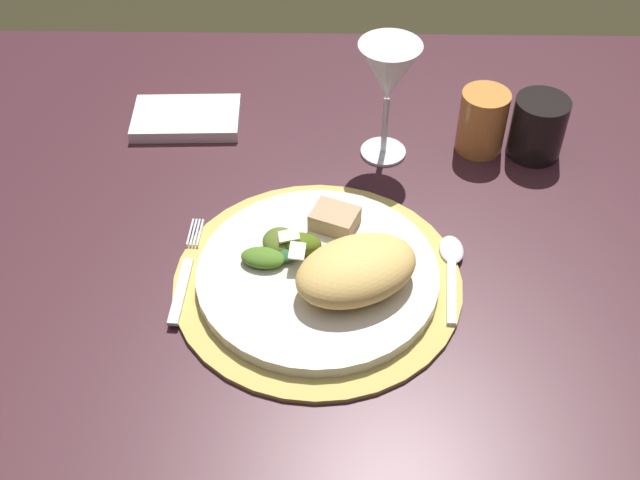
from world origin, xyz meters
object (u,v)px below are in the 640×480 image
at_px(wine_glass, 390,76).
at_px(napkin, 188,118).
at_px(dark_tumbler, 539,127).
at_px(dinner_plate, 319,275).
at_px(spoon, 453,262).
at_px(fork, 186,275).
at_px(dining_table, 330,339).
at_px(amber_tumbler, 484,121).

bearing_deg(wine_glass, napkin, 167.08).
distance_m(napkin, dark_tumbler, 0.48).
relative_size(napkin, dark_tumbler, 1.78).
xyz_separation_m(dinner_plate, napkin, (-0.19, 0.30, -0.01)).
distance_m(spoon, wine_glass, 0.25).
bearing_deg(dark_tumbler, fork, -151.15).
bearing_deg(fork, wine_glass, 45.07).
distance_m(dining_table, napkin, 0.37).
relative_size(dinner_plate, fork, 1.67).
relative_size(dining_table, amber_tumbler, 15.81).
xyz_separation_m(dining_table, napkin, (-0.20, 0.28, 0.14)).
xyz_separation_m(dinner_plate, dark_tumbler, (0.29, 0.25, 0.03)).
relative_size(fork, spoon, 1.20).
distance_m(fork, dark_tumbler, 0.50).
xyz_separation_m(dining_table, spoon, (0.14, 0.00, 0.14)).
xyz_separation_m(dinner_plate, amber_tumbler, (0.22, 0.25, 0.03)).
height_order(dining_table, amber_tumbler, amber_tumbler).
bearing_deg(napkin, dining_table, -53.96).
distance_m(fork, amber_tumbler, 0.45).
bearing_deg(fork, dinner_plate, -1.04).
bearing_deg(wine_glass, fork, -134.93).
bearing_deg(fork, napkin, 97.34).
height_order(spoon, amber_tumbler, amber_tumbler).
relative_size(dining_table, napkin, 9.27).
distance_m(spoon, napkin, 0.44).
xyz_separation_m(fork, wine_glass, (0.24, 0.24, 0.11)).
bearing_deg(napkin, spoon, -38.54).
xyz_separation_m(spoon, wine_glass, (-0.07, 0.21, 0.11)).
xyz_separation_m(dining_table, amber_tumbler, (0.20, 0.23, 0.18)).
xyz_separation_m(fork, spoon, (0.31, 0.02, 0.00)).
relative_size(dining_table, dark_tumbler, 16.53).
bearing_deg(fork, dining_table, 7.11).
height_order(dining_table, napkin, napkin).
bearing_deg(napkin, fork, -82.66).
bearing_deg(spoon, napkin, 141.46).
bearing_deg(amber_tumbler, dark_tumbler, -7.09).
bearing_deg(dining_table, dinner_plate, -118.45).
bearing_deg(napkin, dinner_plate, -57.80).
relative_size(dinner_plate, wine_glass, 1.65).
bearing_deg(amber_tumbler, fork, -145.60).
bearing_deg(amber_tumbler, dinner_plate, -130.20).
height_order(spoon, napkin, napkin).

